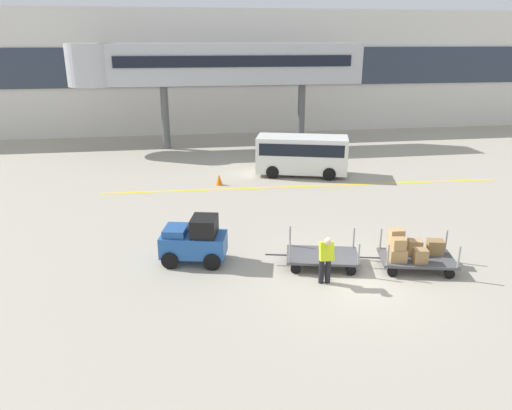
{
  "coord_description": "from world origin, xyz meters",
  "views": [
    {
      "loc": [
        -4.99,
        -12.59,
        6.98
      ],
      "look_at": [
        -2.38,
        3.72,
        1.28
      ],
      "focal_mm": 33.73,
      "sensor_mm": 36.0,
      "label": 1
    }
  ],
  "objects_px": {
    "baggage_cart_middle": "(412,252)",
    "baggage_handler": "(326,258)",
    "shuttle_van": "(302,153)",
    "baggage_tug": "(195,241)",
    "baggage_cart_lead": "(322,256)",
    "safety_cone_near": "(219,180)"
  },
  "relations": [
    {
      "from": "baggage_tug",
      "to": "shuttle_van",
      "type": "relative_size",
      "value": 0.45
    },
    {
      "from": "baggage_cart_lead",
      "to": "safety_cone_near",
      "type": "bearing_deg",
      "value": 104.46
    },
    {
      "from": "baggage_cart_middle",
      "to": "baggage_handler",
      "type": "distance_m",
      "value": 3.12
    },
    {
      "from": "baggage_tug",
      "to": "shuttle_van",
      "type": "bearing_deg",
      "value": 58.52
    },
    {
      "from": "baggage_cart_middle",
      "to": "baggage_cart_lead",
      "type": "bearing_deg",
      "value": 167.8
    },
    {
      "from": "baggage_cart_lead",
      "to": "safety_cone_near",
      "type": "xyz_separation_m",
      "value": [
        -2.51,
        9.73,
        -0.07
      ]
    },
    {
      "from": "baggage_tug",
      "to": "shuttle_van",
      "type": "height_order",
      "value": "shuttle_van"
    },
    {
      "from": "shuttle_van",
      "to": "baggage_cart_middle",
      "type": "bearing_deg",
      "value": -86.48
    },
    {
      "from": "baggage_tug",
      "to": "safety_cone_near",
      "type": "height_order",
      "value": "baggage_tug"
    },
    {
      "from": "baggage_tug",
      "to": "safety_cone_near",
      "type": "relative_size",
      "value": 4.17
    },
    {
      "from": "baggage_tug",
      "to": "safety_cone_near",
      "type": "bearing_deg",
      "value": 80.06
    },
    {
      "from": "baggage_handler",
      "to": "baggage_cart_lead",
      "type": "bearing_deg",
      "value": 77.8
    },
    {
      "from": "baggage_tug",
      "to": "baggage_cart_middle",
      "type": "relative_size",
      "value": 0.74
    },
    {
      "from": "baggage_tug",
      "to": "baggage_handler",
      "type": "relative_size",
      "value": 1.47
    },
    {
      "from": "baggage_cart_lead",
      "to": "shuttle_van",
      "type": "xyz_separation_m",
      "value": [
        2.08,
        10.95,
        0.89
      ]
    },
    {
      "from": "baggage_handler",
      "to": "baggage_cart_middle",
      "type": "bearing_deg",
      "value": 10.99
    },
    {
      "from": "baggage_handler",
      "to": "safety_cone_near",
      "type": "distance_m",
      "value": 11.17
    },
    {
      "from": "baggage_handler",
      "to": "shuttle_van",
      "type": "xyz_separation_m",
      "value": [
        2.34,
        12.15,
        0.37
      ]
    },
    {
      "from": "baggage_cart_middle",
      "to": "safety_cone_near",
      "type": "bearing_deg",
      "value": 117.15
    },
    {
      "from": "baggage_handler",
      "to": "shuttle_van",
      "type": "relative_size",
      "value": 0.3
    },
    {
      "from": "baggage_cart_middle",
      "to": "baggage_handler",
      "type": "relative_size",
      "value": 1.98
    },
    {
      "from": "baggage_cart_lead",
      "to": "shuttle_van",
      "type": "relative_size",
      "value": 0.6
    }
  ]
}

